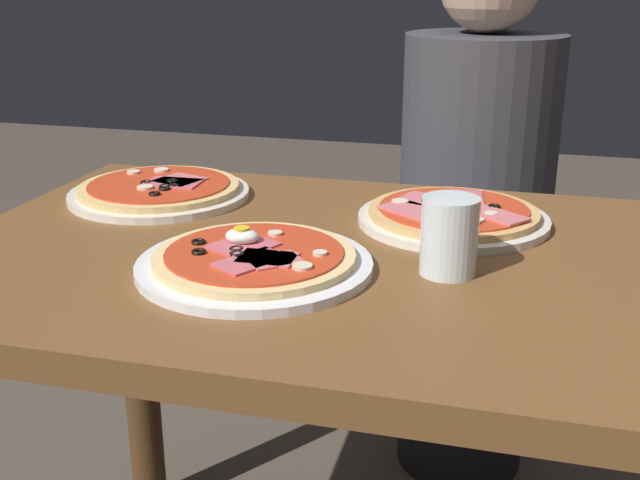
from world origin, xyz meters
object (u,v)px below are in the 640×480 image
Objects in this scene: dining_table at (406,339)px; pizza_across_left at (453,216)px; water_glass_near at (449,241)px; diner_person at (473,234)px; pizza_foreground at (254,261)px; pizza_across_right at (160,191)px.

dining_table is 4.51× the size of pizza_across_left.
pizza_across_left is 0.21m from water_glass_near.
water_glass_near is at bearing 90.83° from diner_person.
water_glass_near is 0.73m from diner_person.
diner_person is (0.23, 0.75, -0.19)m from pizza_foreground.
dining_table is 0.21m from pizza_across_left.
dining_table is 4.27× the size of pizza_foreground.
pizza_across_right is (-0.48, 0.01, -0.00)m from pizza_across_left.
diner_person is (0.00, 0.49, -0.19)m from pizza_across_left.
diner_person is (0.49, 0.48, -0.19)m from pizza_across_right.
diner_person is at bearing 86.03° from dining_table.
pizza_across_left is at bearing 48.68° from pizza_foreground.
pizza_across_left reaches higher than dining_table.
diner_person reaches higher than pizza_across_left.
pizza_foreground is (-0.18, -0.10, 0.13)m from dining_table.
diner_person is at bearing 73.05° from pizza_foreground.
pizza_foreground is at bearing -131.32° from pizza_across_left.
pizza_across_left is 2.89× the size of water_glass_near.
pizza_foreground is 0.25× the size of diner_person.
water_glass_near is at bearing 12.30° from pizza_foreground.
pizza_across_left is 0.96× the size of pizza_across_right.
pizza_foreground is at bearing -152.02° from dining_table.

